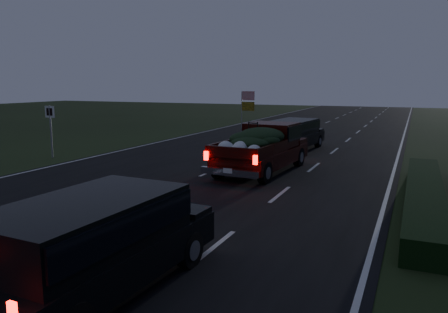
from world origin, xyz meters
The scene contains 7 objects.
ground centered at (0.00, 0.00, 0.00)m, with size 120.00×120.00×0.00m, color black.
road_asphalt centered at (0.00, 0.00, 0.01)m, with size 14.00×120.00×0.02m, color black.
hedge_row centered at (7.80, 3.00, 0.30)m, with size 1.00×10.00×0.60m, color black.
route_sign centered at (-8.50, 5.00, 1.66)m, with size 0.55×0.08×2.50m.
pickup_truck centered at (1.87, 5.83, 1.08)m, with size 2.48×5.62×2.88m.
lead_suv centered at (1.52, 12.05, 1.00)m, with size 2.33×4.74×1.32m.
rear_suv centered at (2.64, -5.21, 1.03)m, with size 2.24×4.80×1.36m.
Camera 1 is at (7.43, -10.64, 3.52)m, focal length 35.00 mm.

